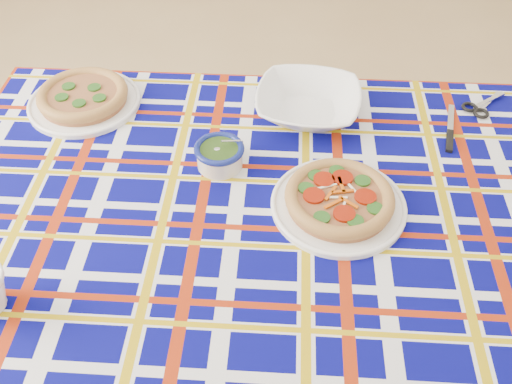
{
  "coord_description": "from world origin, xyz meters",
  "views": [
    {
      "loc": [
        0.33,
        -1.38,
        1.61
      ],
      "look_at": [
        0.36,
        -0.5,
        0.73
      ],
      "focal_mm": 40.0,
      "sensor_mm": 36.0,
      "label": 1
    }
  ],
  "objects_px": {
    "main_focaccia_plate": "(339,198)",
    "serving_bowl": "(308,103)",
    "pesto_bowl": "(219,154)",
    "dining_table": "(271,218)"
  },
  "relations": [
    {
      "from": "main_focaccia_plate",
      "to": "serving_bowl",
      "type": "height_order",
      "value": "serving_bowl"
    },
    {
      "from": "dining_table",
      "to": "main_focaccia_plate",
      "type": "distance_m",
      "value": 0.18
    },
    {
      "from": "dining_table",
      "to": "pesto_bowl",
      "type": "bearing_deg",
      "value": 142.45
    },
    {
      "from": "pesto_bowl",
      "to": "serving_bowl",
      "type": "height_order",
      "value": "pesto_bowl"
    },
    {
      "from": "dining_table",
      "to": "pesto_bowl",
      "type": "height_order",
      "value": "pesto_bowl"
    },
    {
      "from": "main_focaccia_plate",
      "to": "pesto_bowl",
      "type": "distance_m",
      "value": 0.3
    },
    {
      "from": "main_focaccia_plate",
      "to": "pesto_bowl",
      "type": "height_order",
      "value": "pesto_bowl"
    },
    {
      "from": "main_focaccia_plate",
      "to": "pesto_bowl",
      "type": "bearing_deg",
      "value": 150.57
    },
    {
      "from": "pesto_bowl",
      "to": "serving_bowl",
      "type": "xyz_separation_m",
      "value": [
        0.22,
        0.19,
        -0.0
      ]
    },
    {
      "from": "main_focaccia_plate",
      "to": "serving_bowl",
      "type": "xyz_separation_m",
      "value": [
        -0.03,
        0.34,
        0.0
      ]
    }
  ]
}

